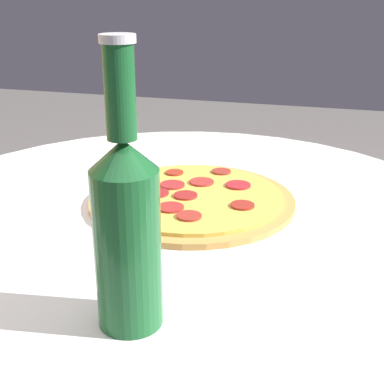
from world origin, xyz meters
TOP-DOWN VIEW (x-y plane):
  - table at (0.00, 0.00)m, footprint 1.00×1.00m
  - pizza at (0.04, -0.01)m, footprint 0.35×0.35m
  - beer_bottle at (-0.31, -0.04)m, footprint 0.07×0.07m

SIDE VIEW (x-z plane):
  - table at x=0.00m, z-range 0.20..0.88m
  - pizza at x=0.04m, z-range 0.68..0.70m
  - beer_bottle at x=-0.31m, z-range 0.64..0.95m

